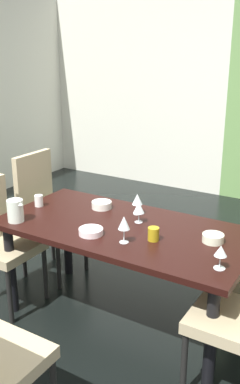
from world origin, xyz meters
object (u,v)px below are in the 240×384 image
serving_bowl_near_shelf (91,231)px  cup_east (39,201)px  dining_table (124,238)px  pitcher_west (15,211)px  serving_bowl_left (213,238)px  wine_glass_south (137,200)px  serving_bowl_right (102,205)px  chair_left_far (45,210)px  wine_glass_corner (221,252)px  cup_near_window (153,234)px  wine_glass_center (124,223)px  wine_glass_front (139,208)px

serving_bowl_near_shelf → cup_east: size_ratio=1.81×
dining_table → pitcher_west: pitcher_west is taller
serving_bowl_left → cup_east: size_ratio=1.53×
wine_glass_south → serving_bowl_right: bearing=-173.3°
chair_left_far → wine_glass_south: bearing=88.0°
wine_glass_corner → serving_bowl_near_shelf: 0.87m
wine_glass_corner → cup_near_window: bearing=164.1°
serving_bowl_left → pitcher_west: 1.35m
serving_bowl_right → cup_near_window: bearing=-27.1°
wine_glass_corner → pitcher_west: bearing=-176.6°
wine_glass_corner → serving_bowl_right: bearing=157.6°
wine_glass_center → wine_glass_corner: 0.62m
serving_bowl_near_shelf → pitcher_west: size_ratio=1.00×
wine_glass_front → cup_near_window: wine_glass_front is taller
dining_table → serving_bowl_left: size_ratio=12.83×
wine_glass_corner → cup_near_window: 0.50m
dining_table → wine_glass_center: bearing=-59.2°
pitcher_west → serving_bowl_right: bearing=54.9°
dining_table → chair_left_far: size_ratio=1.64×
wine_glass_corner → cup_near_window: (-0.48, 0.14, -0.06)m
wine_glass_front → serving_bowl_right: wine_glass_front is taller
cup_near_window → pitcher_west: bearing=-167.1°
wine_glass_south → serving_bowl_left: wine_glass_south is taller
wine_glass_corner → wine_glass_south: (-0.78, 0.47, 0.01)m
pitcher_west → wine_glass_front: bearing=30.0°
dining_table → wine_glass_center: wine_glass_center is taller
wine_glass_center → cup_east: 0.91m
serving_bowl_near_shelf → pitcher_west: pitcher_west is taller
chair_left_far → serving_bowl_left: (1.54, -0.20, 0.19)m
wine_glass_corner → wine_glass_front: size_ratio=0.93×
wine_glass_center → chair_left_far: bearing=155.4°
serving_bowl_near_shelf → cup_east: bearing=160.9°
wine_glass_center → wine_glass_corner: (0.62, -0.01, -0.03)m
dining_table → wine_glass_center: size_ratio=9.84×
wine_glass_corner → serving_bowl_left: bearing=115.6°
wine_glass_south → cup_east: wine_glass_south is taller
dining_table → chair_left_far: 0.98m
dining_table → wine_glass_corner: wine_glass_corner is taller
serving_bowl_right → serving_bowl_left: size_ratio=1.11×
chair_left_far → wine_glass_center: (1.07, -0.49, 0.29)m
wine_glass_south → wine_glass_front: 0.16m
serving_bowl_near_shelf → wine_glass_corner: bearing=-0.4°
wine_glass_south → wine_glass_front: (0.08, -0.13, -0.00)m
chair_left_far → cup_near_window: chair_left_far is taller
serving_bowl_near_shelf → wine_glass_center: bearing=1.7°
dining_table → serving_bowl_near_shelf: size_ratio=10.88×
wine_glass_center → cup_near_window: 0.21m
serving_bowl_left → serving_bowl_near_shelf: (-0.72, -0.30, -0.01)m
chair_left_far → serving_bowl_right: chair_left_far is taller
serving_bowl_right → serving_bowl_near_shelf: serving_bowl_right is taller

